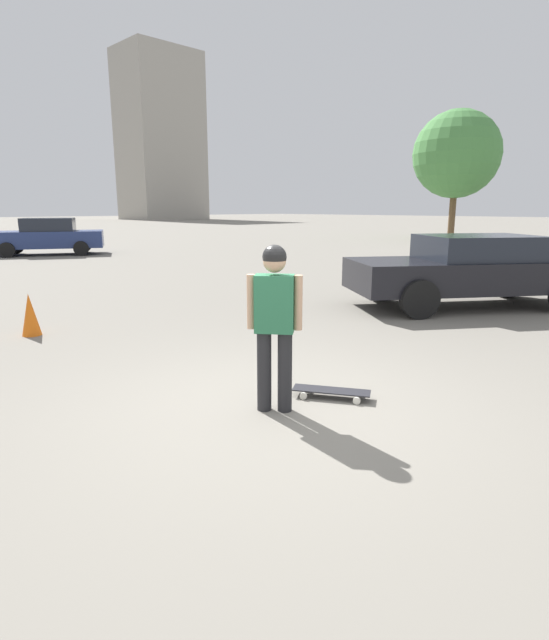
{
  "coord_description": "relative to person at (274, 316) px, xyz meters",
  "views": [
    {
      "loc": [
        3.23,
        3.27,
        1.95
      ],
      "look_at": [
        0.0,
        0.0,
        0.91
      ],
      "focal_mm": 28.0,
      "sensor_mm": 36.0,
      "label": 1
    }
  ],
  "objects": [
    {
      "name": "ground_plane",
      "position": [
        0.0,
        0.0,
        -0.95
      ],
      "size": [
        220.0,
        220.0,
        0.0
      ],
      "primitive_type": "plane",
      "color": "gray"
    },
    {
      "name": "traffic_cone",
      "position": [
        0.62,
        -4.76,
        -0.62
      ],
      "size": [
        0.29,
        0.29,
        0.66
      ],
      "color": "orange",
      "rests_on": "ground_plane"
    },
    {
      "name": "skateboard",
      "position": [
        -0.65,
        0.19,
        -0.88
      ],
      "size": [
        0.59,
        0.8,
        0.09
      ],
      "rotation": [
        0.0,
        0.0,
        -1.02
      ],
      "color": "#232328",
      "rests_on": "ground_plane"
    },
    {
      "name": "building_block_distant",
      "position": [
        -44.16,
        -71.27,
        12.23
      ],
      "size": [
        12.0,
        9.37,
        26.36
      ],
      "color": "#9E998E",
      "rests_on": "ground_plane"
    },
    {
      "name": "car_parked_near",
      "position": [
        -6.49,
        -0.97,
        -0.19
      ],
      "size": [
        4.91,
        4.24,
        1.42
      ],
      "rotation": [
        0.0,
        0.0,
        -0.62
      ],
      "color": "black",
      "rests_on": "ground_plane"
    },
    {
      "name": "car_parked_far",
      "position": [
        -4.87,
        -18.5,
        -0.18
      ],
      "size": [
        4.8,
        3.71,
        1.52
      ],
      "rotation": [
        0.0,
        0.0,
        -0.49
      ],
      "color": "navy",
      "rests_on": "ground_plane"
    },
    {
      "name": "person",
      "position": [
        0.0,
        0.0,
        0.0
      ],
      "size": [
        0.38,
        0.43,
        1.62
      ],
      "rotation": [
        0.0,
        0.0,
        2.25
      ],
      "color": "#262628",
      "rests_on": "ground_plane"
    },
    {
      "name": "tree_distant",
      "position": [
        -26.8,
        -11.44,
        4.12
      ],
      "size": [
        5.19,
        5.19,
        7.68
      ],
      "color": "brown",
      "rests_on": "ground_plane"
    }
  ]
}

